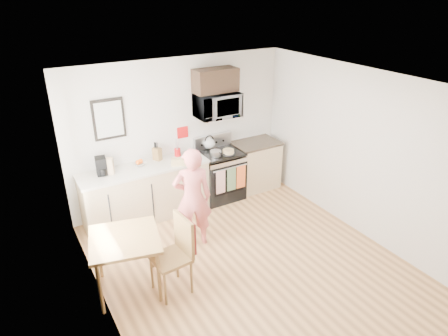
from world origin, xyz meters
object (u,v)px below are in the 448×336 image
chair (180,243)px  cake (228,152)px  dining_table (125,244)px  person (192,198)px  range (220,176)px  microwave (217,105)px

chair → cake: 2.44m
dining_table → cake: size_ratio=3.64×
chair → cake: (1.73, 1.70, 0.28)m
person → chair: bearing=72.6°
range → person: (-1.09, -1.06, 0.35)m
cake → chair: bearing=-135.6°
range → cake: size_ratio=4.74×
microwave → dining_table: 3.01m
microwave → cake: size_ratio=3.10×
person → cake: (1.15, 0.89, 0.17)m
dining_table → cake: bearing=30.6°
microwave → person: 1.86m
microwave → cake: bearing=-75.7°
chair → cake: bearing=39.6°
range → microwave: 1.33m
person → chair: person is taller
dining_table → microwave: bearing=36.1°
range → cake: range is taller
microwave → person: (-1.08, -1.17, -0.97)m
chair → microwave: bearing=45.1°
range → person: bearing=-135.6°
person → chair: size_ratio=1.50×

